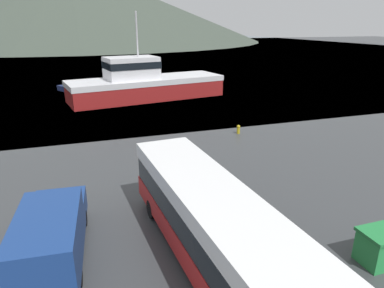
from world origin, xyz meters
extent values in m
plane|color=slate|center=(0.00, 142.75, 0.00)|extent=(240.00, 240.00, 0.00)
cone|color=#3D473D|center=(-3.63, 195.75, 18.70)|extent=(190.85, 190.85, 37.39)
cube|color=red|center=(-0.79, 6.22, 0.92)|extent=(3.49, 12.60, 0.95)
cube|color=black|center=(-0.79, 6.22, 1.94)|extent=(3.42, 12.35, 1.08)
cube|color=white|center=(-0.79, 6.22, 2.82)|extent=(3.49, 12.60, 0.68)
cube|color=black|center=(-1.25, 12.45, 1.75)|extent=(2.27, 0.23, 1.46)
cylinder|color=black|center=(-2.25, 10.48, 0.45)|extent=(0.37, 0.92, 0.90)
cylinder|color=black|center=(0.03, 10.65, 0.45)|extent=(0.37, 0.92, 0.90)
cube|color=navy|center=(-6.53, 8.00, 1.31)|extent=(2.53, 4.60, 1.92)
cube|color=navy|center=(-6.29, 11.16, 0.88)|extent=(2.34, 2.07, 1.05)
cube|color=black|center=(-6.36, 10.23, 1.74)|extent=(1.87, 0.20, 0.67)
cylinder|color=black|center=(-7.30, 10.99, 0.35)|extent=(0.27, 0.71, 0.70)
cylinder|color=black|center=(-5.32, 10.83, 0.35)|extent=(0.27, 0.71, 0.70)
cylinder|color=black|center=(-7.60, 7.06, 0.35)|extent=(0.27, 0.71, 0.70)
cylinder|color=black|center=(-5.63, 6.91, 0.35)|extent=(0.27, 0.71, 0.70)
cube|color=maroon|center=(2.91, 37.59, 1.26)|extent=(19.11, 8.66, 2.53)
cube|color=silver|center=(2.91, 37.59, 2.21)|extent=(19.30, 8.75, 0.63)
cube|color=silver|center=(1.09, 37.26, 3.79)|extent=(6.49, 4.82, 2.54)
cube|color=black|center=(1.09, 37.26, 4.18)|extent=(6.62, 4.95, 0.76)
cylinder|color=#B2B2B7|center=(1.96, 37.42, 7.55)|extent=(0.20, 0.20, 4.98)
cube|color=green|center=(5.29, 4.58, 0.62)|extent=(1.36, 1.15, 1.24)
cube|color=#227D3C|center=(5.29, 4.58, 1.31)|extent=(1.50, 1.27, 0.14)
cube|color=#19234C|center=(-5.21, 47.15, 0.35)|extent=(5.31, 4.27, 0.71)
cylinder|color=#B29919|center=(7.35, 21.17, 0.26)|extent=(0.26, 0.26, 0.52)
sphere|color=#B29919|center=(7.35, 21.17, 0.60)|extent=(0.30, 0.30, 0.30)
camera|label=1|loc=(-4.89, -3.57, 8.72)|focal=32.00mm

